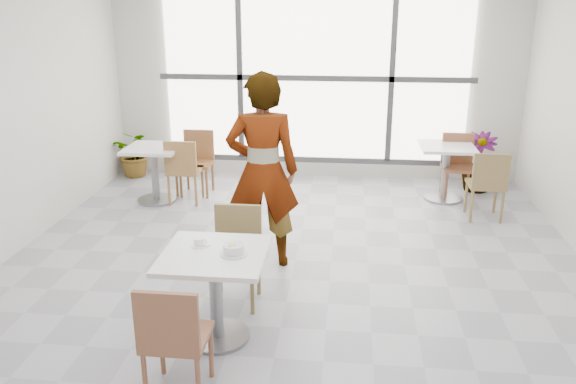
# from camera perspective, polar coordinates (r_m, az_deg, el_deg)

# --- Properties ---
(floor) EXTENTS (7.00, 7.00, 0.00)m
(floor) POSITION_cam_1_polar(r_m,az_deg,el_deg) (5.72, 0.32, -8.58)
(floor) COLOR #9E9EA5
(floor) RESTS_ON ground
(wall_back) EXTENTS (6.00, 0.00, 6.00)m
(wall_back) POSITION_cam_1_polar(r_m,az_deg,el_deg) (8.65, 2.69, 11.18)
(wall_back) COLOR silver
(wall_back) RESTS_ON ground
(wall_front) EXTENTS (6.00, 0.00, 6.00)m
(wall_front) POSITION_cam_1_polar(r_m,az_deg,el_deg) (1.98, -10.12, -15.78)
(wall_front) COLOR silver
(wall_front) RESTS_ON ground
(window) EXTENTS (4.60, 0.07, 2.52)m
(window) POSITION_cam_1_polar(r_m,az_deg,el_deg) (8.59, 2.66, 11.12)
(window) COLOR white
(window) RESTS_ON ground
(main_table) EXTENTS (0.80, 0.80, 0.75)m
(main_table) POSITION_cam_1_polar(r_m,az_deg,el_deg) (4.61, -7.16, -8.50)
(main_table) COLOR white
(main_table) RESTS_ON ground
(chair_near) EXTENTS (0.42, 0.42, 0.87)m
(chair_near) POSITION_cam_1_polar(r_m,az_deg,el_deg) (4.01, -11.22, -13.60)
(chair_near) COLOR brown
(chair_near) RESTS_ON ground
(chair_far) EXTENTS (0.42, 0.42, 0.87)m
(chair_far) POSITION_cam_1_polar(r_m,az_deg,el_deg) (5.19, -5.08, -5.48)
(chair_far) COLOR olive
(chair_far) RESTS_ON ground
(oatmeal_bowl) EXTENTS (0.21, 0.21, 0.10)m
(oatmeal_bowl) POSITION_cam_1_polar(r_m,az_deg,el_deg) (4.45, -5.36, -5.62)
(oatmeal_bowl) COLOR silver
(oatmeal_bowl) RESTS_ON main_table
(coffee_cup) EXTENTS (0.16, 0.13, 0.07)m
(coffee_cup) POSITION_cam_1_polar(r_m,az_deg,el_deg) (4.63, -8.71, -4.92)
(coffee_cup) COLOR white
(coffee_cup) RESTS_ON main_table
(person) EXTENTS (0.77, 0.56, 1.97)m
(person) POSITION_cam_1_polar(r_m,az_deg,el_deg) (5.72, -2.51, 2.02)
(person) COLOR black
(person) RESTS_ON ground
(bg_table_left) EXTENTS (0.70, 0.70, 0.75)m
(bg_table_left) POSITION_cam_1_polar(r_m,az_deg,el_deg) (7.90, -12.99, 2.49)
(bg_table_left) COLOR white
(bg_table_left) RESTS_ON ground
(bg_table_right) EXTENTS (0.70, 0.70, 0.75)m
(bg_table_right) POSITION_cam_1_polar(r_m,az_deg,el_deg) (8.05, 15.25, 2.61)
(bg_table_right) COLOR white
(bg_table_right) RESTS_ON ground
(bg_chair_left_near) EXTENTS (0.42, 0.42, 0.87)m
(bg_chair_left_near) POSITION_cam_1_polar(r_m,az_deg,el_deg) (7.72, -10.26, 2.42)
(bg_chair_left_near) COLOR #9B6E3C
(bg_chair_left_near) RESTS_ON ground
(bg_chair_left_far) EXTENTS (0.42, 0.42, 0.87)m
(bg_chair_left_far) POSITION_cam_1_polar(r_m,az_deg,el_deg) (8.15, -8.87, 3.35)
(bg_chair_left_far) COLOR brown
(bg_chair_left_far) RESTS_ON ground
(bg_chair_right_near) EXTENTS (0.42, 0.42, 0.87)m
(bg_chair_right_near) POSITION_cam_1_polar(r_m,az_deg,el_deg) (7.42, 19.02, 1.01)
(bg_chair_right_near) COLOR olive
(bg_chair_right_near) RESTS_ON ground
(bg_chair_right_far) EXTENTS (0.42, 0.42, 0.87)m
(bg_chair_right_far) POSITION_cam_1_polar(r_m,az_deg,el_deg) (8.20, 16.33, 2.90)
(bg_chair_right_far) COLOR brown
(bg_chair_right_far) RESTS_ON ground
(plant_left) EXTENTS (0.72, 0.65, 0.72)m
(plant_left) POSITION_cam_1_polar(r_m,az_deg,el_deg) (9.15, -14.72, 3.71)
(plant_left) COLOR #478649
(plant_left) RESTS_ON ground
(plant_right) EXTENTS (0.60, 0.60, 0.83)m
(plant_right) POSITION_cam_1_polar(r_m,az_deg,el_deg) (8.58, 18.16, 2.82)
(plant_right) COLOR #3D7737
(plant_right) RESTS_ON ground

